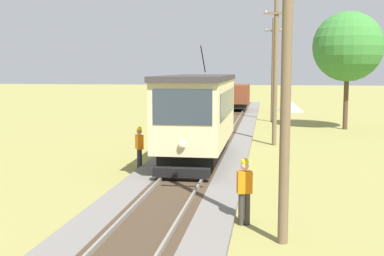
# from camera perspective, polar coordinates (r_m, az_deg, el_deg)

# --- Properties ---
(red_tram) EXTENTS (2.60, 8.54, 4.79)m
(red_tram) POSITION_cam_1_polar(r_m,az_deg,el_deg) (21.17, 0.71, 1.68)
(red_tram) COLOR beige
(red_tram) RESTS_ON rail_right
(freight_car) EXTENTS (2.40, 5.20, 2.31)m
(freight_car) POSITION_cam_1_polar(r_m,az_deg,el_deg) (47.33, 5.09, 3.70)
(freight_car) COLOR brown
(freight_car) RESTS_ON rail_right
(utility_pole_near_tram) EXTENTS (1.40, 0.27, 8.46)m
(utility_pole_near_tram) POSITION_cam_1_polar(r_m,az_deg,el_deg) (11.48, 10.82, 7.94)
(utility_pole_near_tram) COLOR brown
(utility_pole_near_tram) RESTS_ON ground
(utility_pole_mid) EXTENTS (1.40, 0.57, 7.96)m
(utility_pole_mid) POSITION_cam_1_polar(r_m,az_deg,el_deg) (26.99, 9.57, 6.69)
(utility_pole_mid) COLOR brown
(utility_pole_mid) RESTS_ON ground
(utility_pole_far) EXTENTS (1.40, 0.58, 7.95)m
(utility_pole_far) POSITION_cam_1_polar(r_m,az_deg,el_deg) (38.92, 9.29, 6.68)
(utility_pole_far) COLOR brown
(utility_pole_far) RESTS_ON ground
(gravel_pile) EXTENTS (2.68, 2.68, 1.09)m
(gravel_pile) POSITION_cam_1_polar(r_m,az_deg,el_deg) (48.88, 11.21, 2.50)
(gravel_pile) COLOR #9E998E
(gravel_pile) RESTS_ON ground
(track_worker) EXTENTS (0.43, 0.33, 1.78)m
(track_worker) POSITION_cam_1_polar(r_m,az_deg,el_deg) (13.09, 6.05, -6.91)
(track_worker) COLOR #38332D
(track_worker) RESTS_ON ground
(second_worker) EXTENTS (0.41, 0.45, 1.78)m
(second_worker) POSITION_cam_1_polar(r_m,az_deg,el_deg) (20.20, -6.07, -2.06)
(second_worker) COLOR black
(second_worker) RESTS_ON ground
(tree_right_near) EXTENTS (4.68, 4.68, 7.93)m
(tree_right_near) POSITION_cam_1_polar(r_m,az_deg,el_deg) (35.18, 17.48, 8.90)
(tree_right_near) COLOR #4C3823
(tree_right_near) RESTS_ON ground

